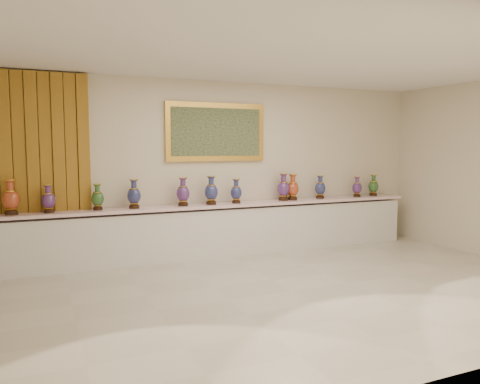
{
  "coord_description": "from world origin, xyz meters",
  "views": [
    {
      "loc": [
        -2.99,
        -5.17,
        1.87
      ],
      "look_at": [
        0.0,
        1.7,
        1.15
      ],
      "focal_mm": 35.0,
      "sensor_mm": 36.0,
      "label": 1
    }
  ],
  "objects_px": {
    "vase_1": "(48,200)",
    "vase_2": "(98,198)",
    "counter": "(227,230)",
    "vase_0": "(11,199)"
  },
  "relations": [
    {
      "from": "vase_0",
      "to": "vase_1",
      "type": "height_order",
      "value": "vase_0"
    },
    {
      "from": "counter",
      "to": "vase_2",
      "type": "bearing_deg",
      "value": -179.89
    },
    {
      "from": "vase_1",
      "to": "vase_2",
      "type": "xyz_separation_m",
      "value": [
        0.7,
        0.03,
        -0.01
      ]
    },
    {
      "from": "vase_1",
      "to": "vase_2",
      "type": "distance_m",
      "value": 0.7
    },
    {
      "from": "counter",
      "to": "vase_2",
      "type": "relative_size",
      "value": 17.86
    },
    {
      "from": "counter",
      "to": "vase_0",
      "type": "xyz_separation_m",
      "value": [
        -3.34,
        -0.04,
        0.69
      ]
    },
    {
      "from": "counter",
      "to": "vase_0",
      "type": "bearing_deg",
      "value": -179.26
    },
    {
      "from": "vase_0",
      "to": "vase_2",
      "type": "bearing_deg",
      "value": 1.88
    },
    {
      "from": "vase_0",
      "to": "counter",
      "type": "bearing_deg",
      "value": 0.74
    },
    {
      "from": "vase_0",
      "to": "vase_2",
      "type": "xyz_separation_m",
      "value": [
        1.2,
        0.04,
        -0.05
      ]
    }
  ]
}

